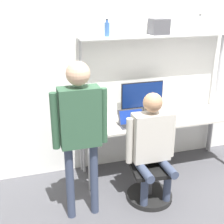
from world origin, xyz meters
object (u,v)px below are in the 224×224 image
Objects in this scene: bottle_clear at (199,25)px; office_chair at (149,177)px; laptop at (132,121)px; storage_box at (159,27)px; person_seated at (152,140)px; person_standing at (80,122)px; monitor at (142,97)px; cell_phone at (153,122)px; bottle_blue at (107,29)px.

office_chair is at bearing -141.57° from bottle_clear.
storage_box is (0.45, 0.28, 1.15)m from laptop.
laptop is 0.57m from person_seated.
bottle_clear reaches higher than person_seated.
person_standing is 2.22m from bottle_clear.
person_seated is at bearing -86.17° from laptop.
storage_box reaches higher than office_chair.
person_seated is (-0.21, -0.83, -0.24)m from monitor.
monitor reaches higher than cell_phone.
bottle_clear is (1.05, 0.28, 1.16)m from laptop.
person_standing is at bearing -122.00° from bottle_blue.
bottle_clear is (1.01, 0.84, 1.18)m from person_seated.
monitor is 1.23m from bottle_clear.
office_chair is 1.90m from bottle_blue.
storage_box is at bearing 62.87° from office_chair.
storage_box is (-0.60, 0.00, -0.00)m from bottle_clear.
cell_phone is 0.75m from office_chair.
person_seated is 1.47m from bottle_blue.
laptop is 1.58m from bottle_clear.
person_standing is (-0.84, -0.05, 0.35)m from person_seated.
bottle_clear is (1.00, 0.80, 1.71)m from office_chair.
person_standing is 7.33× the size of bottle_clear.
office_chair is 2.14m from bottle_clear.
person_seated is at bearing -140.23° from bottle_clear.
bottle_blue is (-0.55, 0.31, 1.19)m from cell_phone.
storage_box reaches higher than monitor.
storage_box is (0.41, 0.80, 1.70)m from office_chair.
monitor is at bearing -1.36° from bottle_blue.
monitor is 1.38m from person_standing.
office_chair is at bearing -104.61° from monitor.
cell_phone is 0.08× the size of person_standing.
laptop reaches higher than cell_phone.
person_standing is at bearing -154.37° from bottle_clear.
monitor is 1.71× the size of laptop.
bottle_clear is at bearing 14.79° from laptop.
cell_phone is 1.35m from bottle_blue.
person_standing is at bearing -142.76° from laptop.
monitor is 0.42m from laptop.
laptop is 0.20× the size of person_standing.
laptop is at bearing -148.48° from storage_box.
storage_box is (1.26, 0.89, 0.83)m from person_standing.
office_chair reaches higher than cell_phone.
bottle_blue is at bearing 180.00° from bottle_clear.
office_chair is 1.93m from storage_box.
laptop is 0.30m from cell_phone.
bottle_blue reaches higher than storage_box.
storage_box is (0.20, 0.01, 0.94)m from monitor.
laptop is at bearing 37.24° from person_standing.
monitor is 1.12m from office_chair.
laptop is at bearing 93.83° from person_seated.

